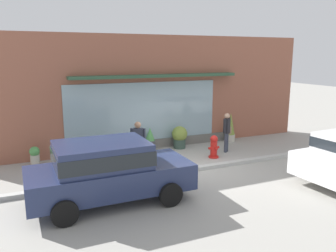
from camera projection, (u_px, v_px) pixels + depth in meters
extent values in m
plane|color=#9E9B93|center=(190.00, 169.00, 11.56)|extent=(60.00, 60.00, 0.00)
cube|color=#B2B2AD|center=(193.00, 169.00, 11.37)|extent=(14.00, 0.24, 0.12)
cube|color=#935642|center=(154.00, 92.00, 13.97)|extent=(14.00, 0.36, 4.53)
cube|color=#8CA5B2|center=(144.00, 113.00, 13.75)|extent=(6.27, 0.03, 2.45)
cube|color=#2D5138|center=(157.00, 76.00, 13.51)|extent=(6.87, 0.56, 0.12)
cube|color=#605E59|center=(157.00, 143.00, 14.19)|extent=(6.67, 0.20, 0.36)
cylinder|color=red|center=(214.00, 157.00, 12.85)|extent=(0.37, 0.37, 0.06)
cylinder|color=red|center=(214.00, 149.00, 12.79)|extent=(0.25, 0.25, 0.57)
sphere|color=red|center=(214.00, 139.00, 12.71)|extent=(0.28, 0.28, 0.28)
cylinder|color=red|center=(210.00, 148.00, 12.72)|extent=(0.10, 0.09, 0.09)
cylinder|color=red|center=(218.00, 147.00, 12.85)|extent=(0.10, 0.09, 0.09)
cylinder|color=red|center=(216.00, 149.00, 12.63)|extent=(0.09, 0.10, 0.09)
cylinder|color=#333847|center=(227.00, 142.00, 13.59)|extent=(0.12, 0.12, 0.76)
cylinder|color=#333847|center=(226.00, 143.00, 13.47)|extent=(0.12, 0.12, 0.76)
cube|color=#232328|center=(227.00, 126.00, 13.40)|extent=(0.34, 0.32, 0.57)
sphere|color=tan|center=(227.00, 116.00, 13.32)|extent=(0.21, 0.21, 0.21)
cylinder|color=#232328|center=(228.00, 125.00, 13.55)|extent=(0.08, 0.08, 0.54)
cylinder|color=#232328|center=(225.00, 126.00, 13.23)|extent=(0.08, 0.08, 0.54)
cube|color=#846647|center=(229.00, 130.00, 13.67)|extent=(0.25, 0.23, 0.28)
cylinder|color=#9E9384|center=(141.00, 158.00, 11.49)|extent=(0.12, 0.12, 0.80)
cylinder|color=#9E9384|center=(136.00, 157.00, 11.50)|extent=(0.12, 0.12, 0.80)
cube|color=#333847|center=(138.00, 137.00, 11.35)|extent=(0.39, 0.33, 0.60)
sphere|color=#A37556|center=(138.00, 125.00, 11.27)|extent=(0.22, 0.22, 0.22)
cylinder|color=#333847|center=(144.00, 137.00, 11.34)|extent=(0.08, 0.08, 0.57)
cylinder|color=#333847|center=(131.00, 137.00, 11.36)|extent=(0.08, 0.08, 0.57)
cube|color=navy|center=(111.00, 178.00, 8.90)|extent=(4.16, 1.77, 0.67)
cube|color=navy|center=(102.00, 155.00, 8.69)|extent=(2.29, 1.63, 0.67)
cube|color=#1E2328|center=(102.00, 155.00, 8.69)|extent=(2.33, 1.64, 0.37)
cylinder|color=black|center=(146.00, 173.00, 10.29)|extent=(0.61, 0.18, 0.61)
cylinder|color=black|center=(171.00, 195.00, 8.67)|extent=(0.61, 0.18, 0.61)
cylinder|color=black|center=(55.00, 186.00, 9.26)|extent=(0.61, 0.18, 0.61)
cylinder|color=black|center=(65.00, 213.00, 7.65)|extent=(0.61, 0.18, 0.61)
cylinder|color=black|center=(307.00, 168.00, 10.68)|extent=(0.64, 0.21, 0.63)
cylinder|color=#4C4C51|center=(150.00, 145.00, 13.84)|extent=(0.42, 0.42, 0.39)
cone|color=#4C934C|center=(150.00, 134.00, 13.75)|extent=(0.38, 0.38, 0.52)
cylinder|color=#B7B2A3|center=(230.00, 138.00, 15.20)|extent=(0.42, 0.42, 0.33)
cone|color=olive|center=(231.00, 124.00, 15.07)|extent=(0.38, 0.38, 0.94)
cylinder|color=#B7B2A3|center=(35.00, 160.00, 11.89)|extent=(0.31, 0.31, 0.38)
sphere|color=#4C934C|center=(34.00, 151.00, 11.82)|extent=(0.34, 0.34, 0.34)
sphere|color=#B266B7|center=(31.00, 149.00, 11.75)|extent=(0.06, 0.06, 0.06)
sphere|color=white|center=(37.00, 150.00, 11.91)|extent=(0.10, 0.10, 0.10)
sphere|color=white|center=(36.00, 150.00, 11.82)|extent=(0.06, 0.06, 0.06)
cylinder|color=#33473D|center=(179.00, 144.00, 14.13)|extent=(0.49, 0.49, 0.38)
sphere|color=olive|center=(180.00, 134.00, 14.05)|extent=(0.63, 0.63, 0.63)
sphere|color=orange|center=(178.00, 130.00, 14.11)|extent=(0.15, 0.15, 0.15)
sphere|color=#DB4C7A|center=(174.00, 132.00, 14.04)|extent=(0.12, 0.12, 0.12)
cylinder|color=#B7B2A3|center=(104.00, 154.00, 12.75)|extent=(0.50, 0.50, 0.32)
sphere|color=#2D6B33|center=(104.00, 145.00, 12.69)|extent=(0.48, 0.48, 0.48)
sphere|color=orange|center=(103.00, 142.00, 12.73)|extent=(0.13, 0.13, 0.13)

